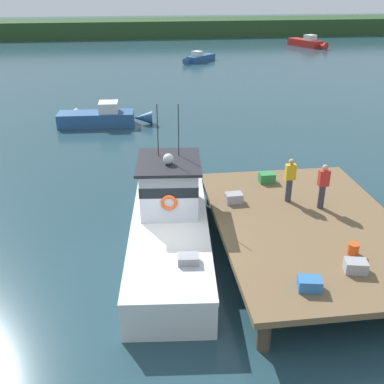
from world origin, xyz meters
TOP-DOWN VIEW (x-y plane):
  - ground_plane at (0.00, 0.00)m, footprint 200.00×200.00m
  - dock at (4.80, 0.00)m, footprint 6.00×9.00m
  - main_fishing_boat at (0.25, 0.98)m, footprint 3.24×9.92m
  - crate_stack_near_edge at (5.09, -2.80)m, footprint 0.68×0.56m
  - crate_stack_mid_dock at (2.65, 1.81)m, footprint 0.62×0.47m
  - crate_single_far at (4.31, 3.38)m, footprint 0.60×0.44m
  - crate_single_by_cleat at (3.55, -3.40)m, footprint 0.67×0.55m
  - bait_bucket at (5.42, -1.95)m, footprint 0.32×0.32m
  - deckhand_by_the_boat at (5.57, 0.99)m, footprint 0.36×0.22m
  - deckhand_further_back at (4.61, 1.66)m, footprint 0.36×0.22m
  - moored_boat_mid_harbor at (6.50, 37.93)m, footprint 3.95×3.81m
  - moored_boat_off_the_point at (22.15, 47.30)m, footprint 3.76×6.05m
  - moored_boat_far_right at (-2.75, 15.74)m, footprint 5.89×1.67m
  - mooring_buoy_channel_marker at (-4.66, 18.25)m, footprint 0.48×0.48m
  - far_shoreline at (0.00, 62.00)m, footprint 120.00×8.00m

SIDE VIEW (x-z plane):
  - ground_plane at x=0.00m, z-range 0.00..0.00m
  - mooring_buoy_channel_marker at x=-4.66m, z-range 0.00..0.48m
  - moored_boat_mid_harbor at x=6.50m, z-range -0.18..0.98m
  - moored_boat_far_right at x=-2.75m, z-range -0.23..1.26m
  - moored_boat_off_the_point at x=22.15m, z-range -0.24..1.32m
  - main_fishing_boat at x=0.25m, z-range -1.39..3.41m
  - dock at x=4.80m, z-range 0.47..1.67m
  - far_shoreline at x=0.00m, z-range 0.00..2.40m
  - crate_single_by_cleat at x=3.55m, z-range 1.20..1.53m
  - crate_stack_mid_dock at x=2.65m, z-range 1.20..1.54m
  - crate_stack_near_edge at x=5.09m, z-range 1.20..1.54m
  - bait_bucket at x=5.42m, z-range 1.20..1.54m
  - crate_single_far at x=4.31m, z-range 1.20..1.57m
  - deckhand_by_the_boat at x=5.57m, z-range 1.24..2.87m
  - deckhand_further_back at x=4.61m, z-range 1.24..2.87m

